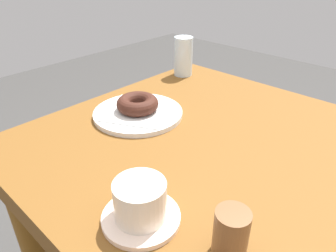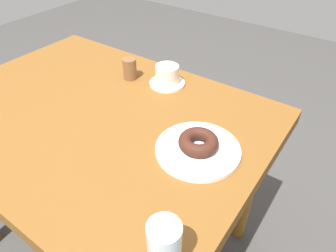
% 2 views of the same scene
% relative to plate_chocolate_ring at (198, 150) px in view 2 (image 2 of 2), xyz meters
% --- Properties ---
extents(ground_plane, '(6.00, 6.00, 0.00)m').
position_rel_plate_chocolate_ring_xyz_m(ground_plane, '(-0.37, -0.03, -0.73)').
color(ground_plane, '#3D3C3A').
extents(table, '(1.09, 0.79, 0.72)m').
position_rel_plate_chocolate_ring_xyz_m(table, '(-0.37, -0.03, -0.09)').
color(table, brown).
rests_on(table, ground_plane).
extents(plate_chocolate_ring, '(0.23, 0.23, 0.01)m').
position_rel_plate_chocolate_ring_xyz_m(plate_chocolate_ring, '(0.00, 0.00, 0.00)').
color(plate_chocolate_ring, white).
rests_on(plate_chocolate_ring, table).
extents(napkin_chocolate_ring, '(0.22, 0.22, 0.00)m').
position_rel_plate_chocolate_ring_xyz_m(napkin_chocolate_ring, '(0.00, 0.00, 0.01)').
color(napkin_chocolate_ring, white).
rests_on(napkin_chocolate_ring, plate_chocolate_ring).
extents(donut_chocolate_ring, '(0.11, 0.11, 0.04)m').
position_rel_plate_chocolate_ring_xyz_m(donut_chocolate_ring, '(0.00, 0.00, 0.03)').
color(donut_chocolate_ring, '#3B1C14').
rests_on(donut_chocolate_ring, napkin_chocolate_ring).
extents(water_glass, '(0.06, 0.06, 0.13)m').
position_rel_plate_chocolate_ring_xyz_m(water_glass, '(0.11, -0.31, 0.06)').
color(water_glass, silver).
rests_on(water_glass, table).
extents(coffee_cup, '(0.13, 0.13, 0.07)m').
position_rel_plate_chocolate_ring_xyz_m(coffee_cup, '(-0.27, 0.24, 0.03)').
color(coffee_cup, '#F6DAC6').
rests_on(coffee_cup, table).
extents(sugar_jar, '(0.05, 0.05, 0.08)m').
position_rel_plate_chocolate_ring_xyz_m(sugar_jar, '(-0.41, 0.20, 0.03)').
color(sugar_jar, brown).
rests_on(sugar_jar, table).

